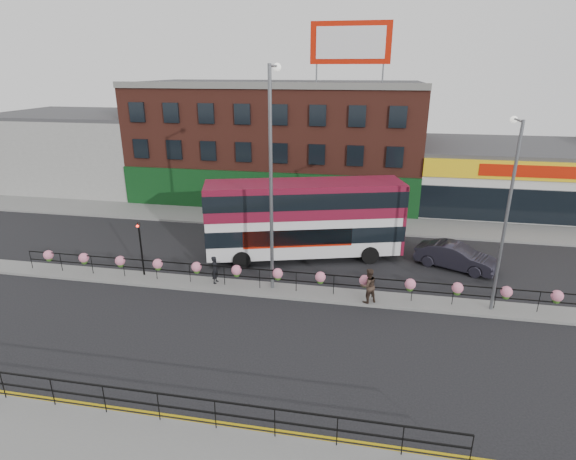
% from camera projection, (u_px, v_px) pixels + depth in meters
% --- Properties ---
extents(ground, '(120.00, 120.00, 0.00)m').
position_uv_depth(ground, '(278.00, 292.00, 24.32)').
color(ground, black).
rests_on(ground, ground).
extents(north_pavement, '(60.00, 4.00, 0.15)m').
position_uv_depth(north_pavement, '(309.00, 221.00, 35.39)').
color(north_pavement, slate).
rests_on(north_pavement, ground).
extents(median, '(60.00, 1.60, 0.15)m').
position_uv_depth(median, '(278.00, 291.00, 24.29)').
color(median, slate).
rests_on(median, ground).
extents(yellow_line_inner, '(60.00, 0.10, 0.01)m').
position_uv_depth(yellow_line_inner, '(220.00, 422.00, 15.34)').
color(yellow_line_inner, gold).
rests_on(yellow_line_inner, ground).
extents(yellow_line_outer, '(60.00, 0.10, 0.01)m').
position_uv_depth(yellow_line_outer, '(219.00, 426.00, 15.18)').
color(yellow_line_outer, gold).
rests_on(yellow_line_outer, ground).
extents(brick_building, '(25.00, 12.21, 10.30)m').
position_uv_depth(brick_building, '(279.00, 140.00, 41.72)').
color(brick_building, brown).
rests_on(brick_building, ground).
extents(supermarket, '(15.00, 12.25, 5.30)m').
position_uv_depth(supermarket, '(504.00, 175.00, 39.07)').
color(supermarket, silver).
rests_on(supermarket, ground).
extents(warehouse_west, '(15.50, 12.00, 7.30)m').
position_uv_depth(warehouse_west, '(85.00, 149.00, 45.73)').
color(warehouse_west, '#969691').
rests_on(warehouse_west, ground).
extents(billboard, '(6.00, 0.29, 4.40)m').
position_uv_depth(billboard, '(351.00, 43.00, 33.27)').
color(billboard, '#B91704').
rests_on(billboard, brick_building).
extents(median_railing, '(30.04, 0.56, 1.23)m').
position_uv_depth(median_railing, '(278.00, 274.00, 23.96)').
color(median_railing, black).
rests_on(median_railing, median).
extents(south_railing, '(20.04, 0.05, 1.12)m').
position_uv_depth(south_railing, '(158.00, 400.00, 14.99)').
color(south_railing, black).
rests_on(south_railing, south_pavement).
extents(double_decker_bus, '(12.46, 6.11, 4.92)m').
position_uv_depth(double_decker_bus, '(305.00, 212.00, 27.78)').
color(double_decker_bus, silver).
rests_on(double_decker_bus, ground).
extents(car, '(5.06, 5.85, 1.53)m').
position_uv_depth(car, '(455.00, 256.00, 26.95)').
color(car, '#23212B').
rests_on(car, ground).
extents(pedestrian_a, '(0.60, 0.42, 1.57)m').
position_uv_depth(pedestrian_a, '(215.00, 270.00, 24.78)').
color(pedestrian_a, black).
rests_on(pedestrian_a, median).
extents(pedestrian_b, '(1.50, 1.48, 1.84)m').
position_uv_depth(pedestrian_b, '(368.00, 286.00, 22.66)').
color(pedestrian_b, '#382920').
rests_on(pedestrian_b, median).
extents(lamp_column_west, '(0.41, 2.02, 11.52)m').
position_uv_depth(lamp_column_west, '(272.00, 162.00, 22.43)').
color(lamp_column_west, slate).
rests_on(lamp_column_west, median).
extents(lamp_column_east, '(0.33, 1.62, 9.22)m').
position_uv_depth(lamp_column_east, '(508.00, 202.00, 20.65)').
color(lamp_column_east, slate).
rests_on(lamp_column_east, median).
extents(traffic_light_median, '(0.15, 0.28, 3.65)m').
position_uv_depth(traffic_light_median, '(140.00, 237.00, 25.22)').
color(traffic_light_median, black).
rests_on(traffic_light_median, median).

